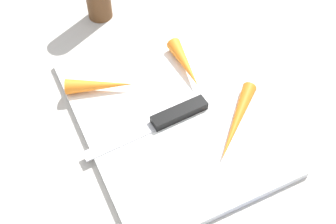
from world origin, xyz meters
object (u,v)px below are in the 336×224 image
cutting_board (168,114)px  carrot_shortest (185,64)px  knife (172,116)px  carrot_longest (236,122)px  carrot_medium (100,85)px

cutting_board → carrot_shortest: bearing=-42.6°
knife → carrot_longest: (-0.05, -0.08, 0.01)m
knife → carrot_shortest: (0.08, -0.07, 0.01)m
carrot_shortest → cutting_board: bearing=-38.3°
cutting_board → carrot_longest: (-0.07, -0.08, 0.02)m
cutting_board → carrot_medium: carrot_medium is taller
cutting_board → carrot_medium: bearing=42.2°
cutting_board → carrot_shortest: (0.07, -0.06, 0.02)m
cutting_board → knife: knife is taller
knife → carrot_medium: (0.10, 0.08, 0.01)m
cutting_board → carrot_medium: (0.09, 0.08, 0.02)m
cutting_board → carrot_medium: 0.12m
knife → carrot_shortest: size_ratio=1.92×
carrot_medium → knife: bearing=-29.9°
knife → carrot_longest: 0.10m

